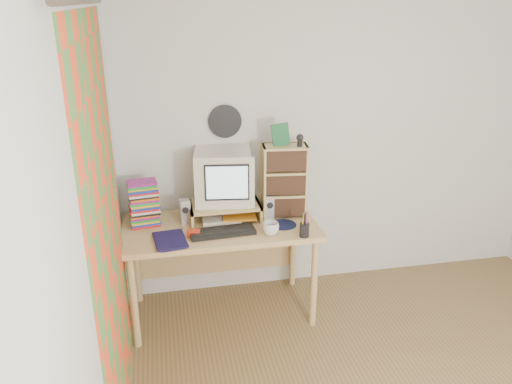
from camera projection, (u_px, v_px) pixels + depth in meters
name	position (u px, v px, depth m)	size (l,w,h in m)	color
back_wall	(341.00, 138.00, 3.98)	(3.50, 3.50, 0.00)	silver
left_wall	(87.00, 268.00, 2.06)	(3.50, 3.50, 0.00)	silver
curtain	(108.00, 238.00, 2.54)	(2.20, 2.20, 0.00)	#EF4721
wall_disc	(225.00, 122.00, 3.73)	(0.25, 0.25, 0.02)	black
desk	(220.00, 237.00, 3.74)	(1.40, 0.70, 0.75)	#D3B671
monitor_riser	(225.00, 207.00, 3.70)	(0.52, 0.30, 0.12)	tan
crt_monitor	(224.00, 177.00, 3.67)	(0.41, 0.41, 0.39)	beige
speaker_left	(185.00, 212.00, 3.62)	(0.07, 0.07, 0.19)	#B4B3B8
speaker_right	(269.00, 207.00, 3.70)	(0.07, 0.07, 0.19)	#B4B3B8
keyboard	(223.00, 232.00, 3.48)	(0.45, 0.15, 0.03)	black
dvd_stack	(144.00, 207.00, 3.58)	(0.20, 0.14, 0.29)	brown
cd_rack	(284.00, 181.00, 3.69)	(0.33, 0.18, 0.55)	tan
mug	(271.00, 229.00, 3.47)	(0.11, 0.11, 0.09)	silver
diary	(155.00, 241.00, 3.34)	(0.25, 0.19, 0.05)	#14113E
mousepad	(283.00, 225.00, 3.63)	(0.20, 0.20, 0.00)	#101335
pen_cup	(304.00, 227.00, 3.43)	(0.07, 0.07, 0.14)	black
papers	(228.00, 218.00, 3.70)	(0.28, 0.21, 0.04)	silver
red_box	(193.00, 233.00, 3.45)	(0.09, 0.06, 0.04)	red
game_box	(280.00, 135.00, 3.56)	(0.12, 0.03, 0.16)	#195830
webcam	(300.00, 140.00, 3.56)	(0.05, 0.05, 0.09)	black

